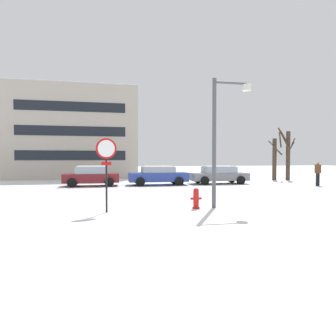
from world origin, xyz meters
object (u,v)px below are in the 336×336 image
at_px(parked_car_blue, 158,175).
at_px(pedestrian_crossing, 318,172).
at_px(fire_hydrant, 196,198).
at_px(parked_car_maroon, 91,176).
at_px(stop_sign, 106,160).
at_px(street_lamp, 221,128).
at_px(parked_car_gray, 219,175).

height_order(parked_car_blue, pedestrian_crossing, pedestrian_crossing).
bearing_deg(fire_hydrant, parked_car_maroon, 111.74).
distance_m(stop_sign, parked_car_maroon, 11.06).
height_order(street_lamp, parked_car_gray, street_lamp).
xyz_separation_m(stop_sign, parked_car_gray, (8.72, 10.80, -1.20)).
distance_m(fire_hydrant, pedestrian_crossing, 13.78).
distance_m(fire_hydrant, parked_car_blue, 10.76).
bearing_deg(pedestrian_crossing, parked_car_maroon, 167.98).
relative_size(fire_hydrant, street_lamp, 0.17).
bearing_deg(parked_car_blue, parked_car_maroon, 177.94).
xyz_separation_m(stop_sign, street_lamp, (4.51, 0.07, 1.26)).
relative_size(stop_sign, fire_hydrant, 3.18).
height_order(fire_hydrant, street_lamp, street_lamp).
distance_m(parked_car_gray, pedestrian_crossing, 7.04).
relative_size(stop_sign, parked_car_maroon, 0.70).
bearing_deg(parked_car_gray, pedestrian_crossing, -27.27).
bearing_deg(fire_hydrant, parked_car_blue, 87.56).
bearing_deg(pedestrian_crossing, stop_sign, -153.15).
distance_m(street_lamp, pedestrian_crossing, 13.06).
xyz_separation_m(parked_car_blue, pedestrian_crossing, (11.07, -3.21, 0.30)).
height_order(fire_hydrant, parked_car_maroon, parked_car_maroon).
bearing_deg(parked_car_gray, parked_car_maroon, 179.06).
height_order(stop_sign, parked_car_blue, stop_sign).
bearing_deg(parked_car_maroon, fire_hydrant, -68.26).
relative_size(street_lamp, pedestrian_crossing, 2.92).
distance_m(stop_sign, street_lamp, 4.69).
height_order(fire_hydrant, parked_car_blue, parked_car_blue).
xyz_separation_m(parked_car_maroon, pedestrian_crossing, (15.88, -3.38, 0.30)).
bearing_deg(fire_hydrant, stop_sign, -179.32).
relative_size(stop_sign, street_lamp, 0.53).
xyz_separation_m(parked_car_blue, parked_car_gray, (4.81, 0.02, -0.01)).
xyz_separation_m(fire_hydrant, pedestrian_crossing, (11.52, 7.54, 0.60)).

